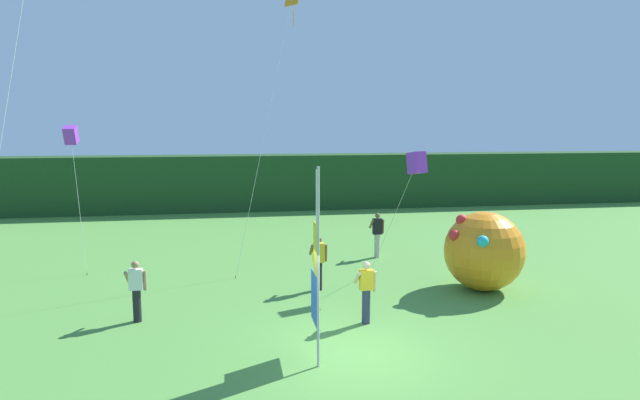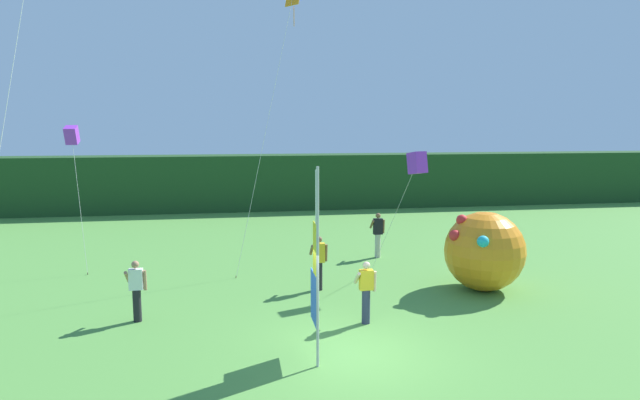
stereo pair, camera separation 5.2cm
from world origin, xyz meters
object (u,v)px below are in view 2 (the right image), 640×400
at_px(person_mid_field, 136,289).
at_px(kite_orange_diamond_0, 291,7).
at_px(person_near_banner, 378,234).
at_px(person_far_left, 319,261).
at_px(banner_flag, 316,270).
at_px(person_far_right, 366,291).
at_px(kite_purple_box_3, 72,136).
at_px(inflatable_balloon, 484,251).
at_px(kite_purple_box_2, 417,163).

xyz_separation_m(person_mid_field, kite_orange_diamond_0, (4.80, 5.54, 8.53)).
bearing_deg(person_near_banner, person_mid_field, -144.60).
height_order(person_mid_field, person_far_left, person_far_left).
height_order(banner_flag, person_far_right, banner_flag).
bearing_deg(person_far_left, banner_flag, -99.80).
bearing_deg(kite_purple_box_3, kite_orange_diamond_0, -5.88).
height_order(person_far_left, kite_purple_box_3, kite_purple_box_3).
height_order(person_near_banner, person_far_right, person_near_banner).
bearing_deg(person_mid_field, inflatable_balloon, 6.29).
bearing_deg(kite_purple_box_3, banner_flag, -51.85).
bearing_deg(banner_flag, person_far_left, 80.20).
bearing_deg(person_far_right, person_near_banner, 72.44).
relative_size(person_far_right, kite_orange_diamond_0, 0.16).
distance_m(banner_flag, person_mid_field, 5.54).
xyz_separation_m(person_mid_field, kite_purple_box_3, (-3.14, 6.36, 3.96)).
height_order(person_far_right, kite_purple_box_3, kite_purple_box_3).
distance_m(person_far_right, kite_purple_box_2, 5.23).
bearing_deg(person_far_right, person_far_left, 104.03).
bearing_deg(person_mid_field, kite_purple_box_2, 14.82).
distance_m(person_near_banner, inflatable_balloon, 5.20).
relative_size(banner_flag, kite_orange_diamond_0, 0.42).
bearing_deg(kite_orange_diamond_0, person_far_left, -82.67).
distance_m(person_far_left, kite_purple_box_2, 4.50).
relative_size(banner_flag, person_far_right, 2.61).
height_order(banner_flag, person_mid_field, banner_flag).
bearing_deg(person_far_left, kite_purple_box_3, 152.48).
bearing_deg(person_near_banner, kite_purple_box_3, 177.48).
bearing_deg(inflatable_balloon, banner_flag, -144.44).
xyz_separation_m(person_far_left, person_far_right, (0.77, -3.10, -0.04)).
bearing_deg(kite_orange_diamond_0, kite_purple_box_3, 174.12).
bearing_deg(inflatable_balloon, kite_orange_diamond_0, 142.14).
distance_m(person_mid_field, inflatable_balloon, 10.51).
bearing_deg(person_far_left, inflatable_balloon, -9.09).
distance_m(person_far_right, kite_orange_diamond_0, 10.88).
height_order(person_far_left, person_far_right, person_far_left).
distance_m(banner_flag, inflatable_balloon, 7.52).
bearing_deg(inflatable_balloon, kite_purple_box_2, 149.95).
relative_size(person_far_right, kite_purple_box_3, 0.32).
height_order(person_mid_field, kite_orange_diamond_0, kite_orange_diamond_0).
bearing_deg(person_mid_field, person_far_right, -10.47).
xyz_separation_m(person_near_banner, kite_purple_box_2, (0.29, -3.60, 3.05)).
xyz_separation_m(banner_flag, person_far_right, (1.67, 2.08, -1.20)).
xyz_separation_m(person_far_right, kite_purple_box_2, (2.50, 3.37, 3.11)).
distance_m(banner_flag, kite_purple_box_2, 7.12).
bearing_deg(person_mid_field, kite_purple_box_3, 116.28).
xyz_separation_m(person_near_banner, kite_orange_diamond_0, (-3.44, -0.32, 8.47)).
relative_size(person_mid_field, person_far_left, 0.95).
distance_m(kite_purple_box_2, kite_purple_box_3, 12.40).
distance_m(inflatable_balloon, kite_orange_diamond_0, 10.84).
distance_m(person_far_left, inflatable_balloon, 5.26).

